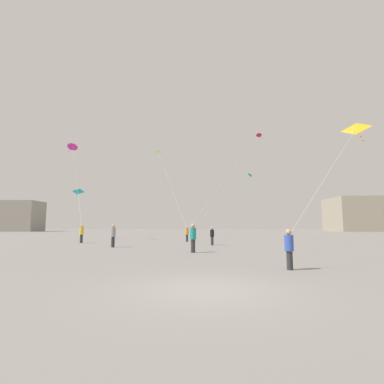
{
  "coord_description": "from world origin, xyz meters",
  "views": [
    {
      "loc": [
        -0.48,
        -7.9,
        1.71
      ],
      "look_at": [
        0.0,
        19.82,
        4.99
      ],
      "focal_mm": 26.69,
      "sensor_mm": 36.0,
      "label": 1
    }
  ],
  "objects_px": {
    "kite_lime_diamond": "(158,151)",
    "kite_cyan_delta": "(78,192)",
    "person_in_yellow": "(82,233)",
    "building_centre_hall": "(359,215)",
    "kite_crimson_diamond": "(257,137)",
    "person_in_black": "(212,235)",
    "kite_magenta_diamond": "(73,147)",
    "person_in_teal": "(193,237)",
    "kite_amber_delta": "(355,131)",
    "kite_emerald_diamond": "(249,176)",
    "person_in_blue": "(289,247)",
    "person_in_orange": "(187,233)",
    "building_left_hall": "(9,216)",
    "person_in_grey": "(113,235)"
  },
  "relations": [
    {
      "from": "kite_lime_diamond",
      "to": "kite_cyan_delta",
      "type": "height_order",
      "value": "kite_lime_diamond"
    },
    {
      "from": "person_in_yellow",
      "to": "building_centre_hall",
      "type": "bearing_deg",
      "value": 179.22
    },
    {
      "from": "person_in_yellow",
      "to": "kite_crimson_diamond",
      "type": "xyz_separation_m",
      "value": [
        21.41,
        13.65,
        14.33
      ]
    },
    {
      "from": "kite_lime_diamond",
      "to": "kite_cyan_delta",
      "type": "bearing_deg",
      "value": -151.66
    },
    {
      "from": "person_in_black",
      "to": "kite_magenta_diamond",
      "type": "xyz_separation_m",
      "value": [
        -16.11,
        8.39,
        10.32
      ]
    },
    {
      "from": "person_in_teal",
      "to": "kite_amber_delta",
      "type": "bearing_deg",
      "value": -126.65
    },
    {
      "from": "kite_emerald_diamond",
      "to": "kite_crimson_diamond",
      "type": "distance_m",
      "value": 8.16
    },
    {
      "from": "person_in_blue",
      "to": "building_centre_hall",
      "type": "distance_m",
      "value": 91.09
    },
    {
      "from": "kite_cyan_delta",
      "to": "kite_emerald_diamond",
      "type": "distance_m",
      "value": 23.56
    },
    {
      "from": "kite_lime_diamond",
      "to": "kite_emerald_diamond",
      "type": "height_order",
      "value": "kite_lime_diamond"
    },
    {
      "from": "person_in_blue",
      "to": "kite_cyan_delta",
      "type": "distance_m",
      "value": 33.99
    },
    {
      "from": "person_in_teal",
      "to": "person_in_orange",
      "type": "bearing_deg",
      "value": -11.5
    },
    {
      "from": "kite_lime_diamond",
      "to": "kite_magenta_diamond",
      "type": "relative_size",
      "value": 1.39
    },
    {
      "from": "kite_cyan_delta",
      "to": "person_in_yellow",
      "type": "bearing_deg",
      "value": -66.61
    },
    {
      "from": "building_left_hall",
      "to": "person_in_black",
      "type": "bearing_deg",
      "value": -47.86
    },
    {
      "from": "person_in_orange",
      "to": "kite_magenta_diamond",
      "type": "xyz_separation_m",
      "value": [
        -13.88,
        2.8,
        10.3
      ]
    },
    {
      "from": "person_in_teal",
      "to": "kite_emerald_diamond",
      "type": "bearing_deg",
      "value": -35.3
    },
    {
      "from": "person_in_grey",
      "to": "kite_cyan_delta",
      "type": "relative_size",
      "value": 0.17
    },
    {
      "from": "kite_magenta_diamond",
      "to": "building_centre_hall",
      "type": "bearing_deg",
      "value": 38.61
    },
    {
      "from": "person_in_orange",
      "to": "kite_cyan_delta",
      "type": "distance_m",
      "value": 17.71
    },
    {
      "from": "kite_emerald_diamond",
      "to": "kite_amber_delta",
      "type": "height_order",
      "value": "kite_emerald_diamond"
    },
    {
      "from": "person_in_yellow",
      "to": "person_in_grey",
      "type": "xyz_separation_m",
      "value": [
        4.63,
        -5.8,
        -0.01
      ]
    },
    {
      "from": "person_in_teal",
      "to": "building_centre_hall",
      "type": "relative_size",
      "value": 0.1
    },
    {
      "from": "person_in_blue",
      "to": "kite_lime_diamond",
      "type": "height_order",
      "value": "kite_lime_diamond"
    },
    {
      "from": "kite_amber_delta",
      "to": "building_left_hall",
      "type": "distance_m",
      "value": 97.17
    },
    {
      "from": "kite_cyan_delta",
      "to": "kite_amber_delta",
      "type": "relative_size",
      "value": 1.83
    },
    {
      "from": "person_in_yellow",
      "to": "person_in_grey",
      "type": "bearing_deg",
      "value": 85.31
    },
    {
      "from": "kite_magenta_diamond",
      "to": "building_centre_hall",
      "type": "xyz_separation_m",
      "value": [
        67.37,
        53.79,
        -6.04
      ]
    },
    {
      "from": "person_in_grey",
      "to": "building_left_hall",
      "type": "xyz_separation_m",
      "value": [
        -48.6,
        65.03,
        3.6
      ]
    },
    {
      "from": "person_in_grey",
      "to": "kite_amber_delta",
      "type": "height_order",
      "value": "kite_amber_delta"
    },
    {
      "from": "person_in_orange",
      "to": "kite_lime_diamond",
      "type": "xyz_separation_m",
      "value": [
        -4.73,
        13.42,
        12.69
      ]
    },
    {
      "from": "person_in_orange",
      "to": "person_in_black",
      "type": "distance_m",
      "value": 6.01
    },
    {
      "from": "person_in_orange",
      "to": "person_in_grey",
      "type": "xyz_separation_m",
      "value": [
        -5.92,
        -7.91,
        0.09
      ]
    },
    {
      "from": "person_in_teal",
      "to": "building_centre_hall",
      "type": "height_order",
      "value": "building_centre_hall"
    },
    {
      "from": "kite_emerald_diamond",
      "to": "kite_cyan_delta",
      "type": "bearing_deg",
      "value": 179.28
    },
    {
      "from": "kite_amber_delta",
      "to": "kite_cyan_delta",
      "type": "bearing_deg",
      "value": 134.71
    },
    {
      "from": "person_in_orange",
      "to": "kite_lime_diamond",
      "type": "distance_m",
      "value": 19.07
    },
    {
      "from": "person_in_yellow",
      "to": "kite_magenta_diamond",
      "type": "relative_size",
      "value": 0.18
    },
    {
      "from": "person_in_yellow",
      "to": "person_in_orange",
      "type": "distance_m",
      "value": 10.76
    },
    {
      "from": "kite_lime_diamond",
      "to": "kite_cyan_delta",
      "type": "xyz_separation_m",
      "value": [
        -10.17,
        -5.48,
        -7.32
      ]
    },
    {
      "from": "person_in_teal",
      "to": "person_in_black",
      "type": "relative_size",
      "value": 1.15
    },
    {
      "from": "person_in_yellow",
      "to": "person_in_blue",
      "type": "relative_size",
      "value": 1.16
    },
    {
      "from": "person_in_blue",
      "to": "person_in_grey",
      "type": "bearing_deg",
      "value": -176.59
    },
    {
      "from": "person_in_yellow",
      "to": "person_in_teal",
      "type": "bearing_deg",
      "value": 93.07
    },
    {
      "from": "person_in_black",
      "to": "kite_emerald_diamond",
      "type": "distance_m",
      "value": 16.54
    },
    {
      "from": "building_left_hall",
      "to": "kite_emerald_diamond",
      "type": "bearing_deg",
      "value": -38.11
    },
    {
      "from": "person_in_blue",
      "to": "kite_crimson_diamond",
      "type": "relative_size",
      "value": 0.11
    },
    {
      "from": "kite_emerald_diamond",
      "to": "person_in_yellow",
      "type": "bearing_deg",
      "value": -152.95
    },
    {
      "from": "person_in_blue",
      "to": "person_in_black",
      "type": "distance_m",
      "value": 14.3
    },
    {
      "from": "person_in_blue",
      "to": "kite_crimson_diamond",
      "type": "bearing_deg",
      "value": 131.14
    }
  ]
}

